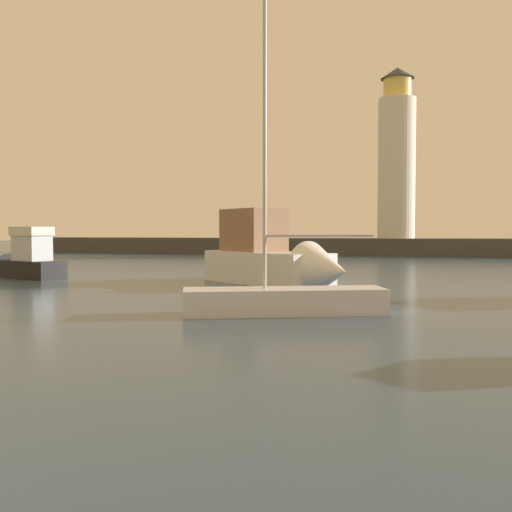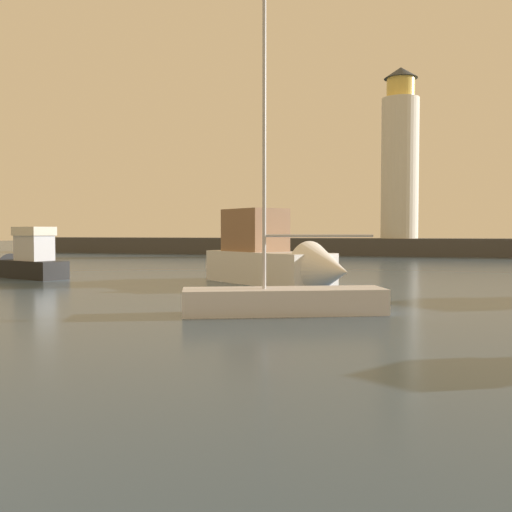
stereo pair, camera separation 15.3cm
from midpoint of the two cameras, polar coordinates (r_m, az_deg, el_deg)
ground_plane at (r=33.99m, az=3.90°, el=-1.97°), size 220.00×220.00×0.00m
breakwater at (r=64.41m, az=9.46°, el=0.92°), size 84.56×4.65×1.88m
lighthouse at (r=64.55m, az=13.72°, el=9.43°), size 3.96×3.96×18.31m
motorboat_2 at (r=34.97m, az=-22.24°, el=-0.44°), size 6.20×3.59×3.12m
motorboat_3 at (r=28.14m, az=1.99°, el=-0.31°), size 8.93×7.71×4.20m
sailboat_moored at (r=18.25m, az=2.59°, el=-4.22°), size 6.52×3.85×10.08m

